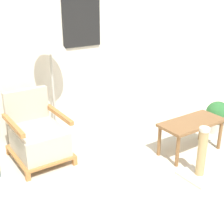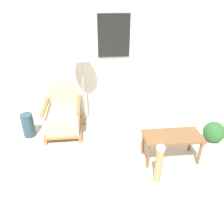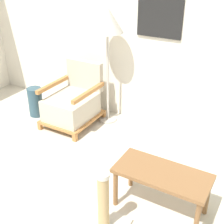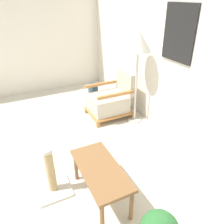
# 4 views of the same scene
# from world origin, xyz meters

# --- Properties ---
(ground_plane) EXTENTS (14.00, 14.00, 0.00)m
(ground_plane) POSITION_xyz_m (0.00, 0.00, 0.00)
(ground_plane) COLOR beige
(wall_back) EXTENTS (8.00, 0.09, 2.70)m
(wall_back) POSITION_xyz_m (-0.00, 2.48, 1.35)
(wall_back) COLOR silver
(wall_back) RESTS_ON ground_plane
(armchair) EXTENTS (0.62, 0.74, 0.81)m
(armchair) POSITION_xyz_m (-1.05, 1.90, 0.30)
(armchair) COLOR #B2753D
(armchair) RESTS_ON ground_plane
(floor_lamp) EXTENTS (0.40, 0.40, 1.54)m
(floor_lamp) POSITION_xyz_m (-0.68, 2.20, 1.32)
(floor_lamp) COLOR #B7B2A8
(floor_lamp) RESTS_ON ground_plane
(coffee_table) EXTENTS (0.84, 0.39, 0.42)m
(coffee_table) POSITION_xyz_m (0.59, 0.99, 0.36)
(coffee_table) COLOR brown
(coffee_table) RESTS_ON ground_plane
(vase) EXTENTS (0.20, 0.20, 0.42)m
(vase) POSITION_xyz_m (-1.65, 1.82, 0.21)
(vase) COLOR #2D4C5B
(vase) RESTS_ON ground_plane
(potted_plant) EXTENTS (0.33, 0.33, 0.46)m
(potted_plant) POSITION_xyz_m (1.35, 1.18, 0.25)
(potted_plant) COLOR beige
(potted_plant) RESTS_ON ground_plane
(scratching_post) EXTENTS (0.37, 0.37, 0.60)m
(scratching_post) POSITION_xyz_m (0.26, 0.53, 0.19)
(scratching_post) COLOR beige
(scratching_post) RESTS_ON ground_plane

